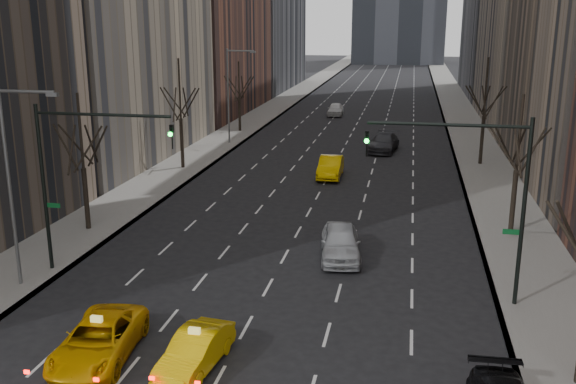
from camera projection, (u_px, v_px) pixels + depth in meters
The scene contains 17 objects.
sidewalk_left at pixel (273, 109), 86.56m from camera, with size 4.50×320.00×0.15m, color slate.
sidewalk_right at pixel (459, 114), 82.13m from camera, with size 4.50×320.00×0.15m, color slate.
tree_lw_b at pixel (84, 168), 36.27m from camera, with size 3.36×3.50×7.82m.
tree_lw_c at pixel (181, 120), 51.35m from camera, with size 3.36×3.50×8.74m.
tree_lw_d at pixel (239, 99), 68.54m from camera, with size 3.36×3.50×7.36m.
tree_rw_b at pixel (516, 171), 35.72m from camera, with size 3.36×3.50×7.82m.
tree_rw_c at pixel (484, 117), 52.70m from camera, with size 3.36×3.50×8.74m.
traffic_mast_left at pixel (75, 163), 29.59m from camera, with size 6.69×0.39×8.00m.
traffic_mast_right at pixel (483, 181), 26.30m from camera, with size 6.69×0.39×8.00m.
streetlight_near at pixel (15, 168), 27.98m from camera, with size 2.83×0.22×9.00m.
streetlight_far at pixel (232, 86), 61.15m from camera, with size 2.83×0.22×9.00m.
taxi_suv at pixel (99, 340), 23.08m from camera, with size 2.40×5.21×1.45m, color #E4A104.
taxi_sedan at pixel (195, 351), 22.44m from camera, with size 1.42×4.08×1.34m, color #F5BD05.
silver_sedan_ahead at pixel (340, 242), 32.80m from camera, with size 1.98×4.93×1.68m, color #AAADB3.
far_taxi at pixel (331, 167), 49.56m from camera, with size 1.70×4.86×1.60m, color #FFC705.
far_suv_grey at pixel (384, 143), 59.17m from camera, with size 2.27×5.58×1.62m, color #2D2D32.
far_car_white at pixel (335, 109), 80.88m from camera, with size 1.85×4.60×1.57m, color white.
Camera 1 is at (6.01, -14.55, 11.95)m, focal length 40.00 mm.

